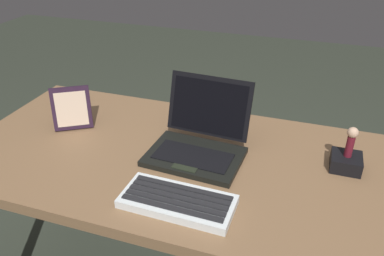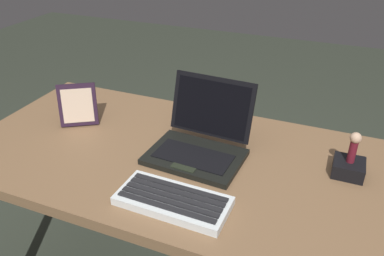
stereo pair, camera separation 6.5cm
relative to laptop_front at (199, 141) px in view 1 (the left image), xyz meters
name	(u,v)px [view 1 (the left image)]	position (x,y,z in m)	size (l,w,h in m)	color
desk	(177,175)	(-0.07, -0.04, -0.12)	(1.44, 0.72, 0.76)	brown
laptop_front	(199,141)	(0.00, 0.00, 0.00)	(0.31, 0.28, 0.23)	black
external_keyboard	(178,201)	(0.02, -0.27, -0.03)	(0.31, 0.15, 0.03)	silver
photo_frame	(72,109)	(-0.48, 0.01, 0.03)	(0.14, 0.11, 0.16)	black
figurine_stand	(346,162)	(0.46, 0.06, -0.02)	(0.09, 0.09, 0.05)	black
figurine	(351,140)	(0.46, 0.06, 0.06)	(0.03, 0.03, 0.10)	maroon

